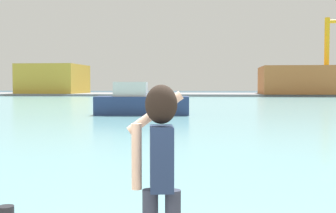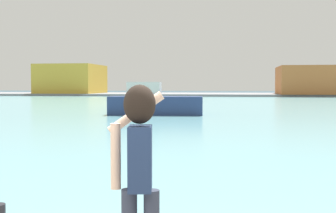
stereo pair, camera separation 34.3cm
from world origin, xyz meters
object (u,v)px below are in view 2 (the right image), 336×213
(boat_moored, at_px, (154,103))
(warehouse_right, at_px, (316,80))
(person_photographer, at_px, (139,162))
(warehouse_left, at_px, (71,79))

(boat_moored, xyz_separation_m, warehouse_right, (21.74, 58.48, 2.25))
(boat_moored, bearing_deg, warehouse_right, 65.05)
(person_photographer, bearing_deg, warehouse_left, 11.94)
(warehouse_left, bearing_deg, person_photographer, -68.82)
(boat_moored, bearing_deg, warehouse_left, 111.51)
(boat_moored, relative_size, warehouse_left, 0.53)
(boat_moored, height_order, warehouse_left, warehouse_left)
(person_photographer, bearing_deg, boat_moored, 0.95)
(warehouse_left, bearing_deg, warehouse_right, -2.02)
(boat_moored, bearing_deg, person_photographer, -84.37)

